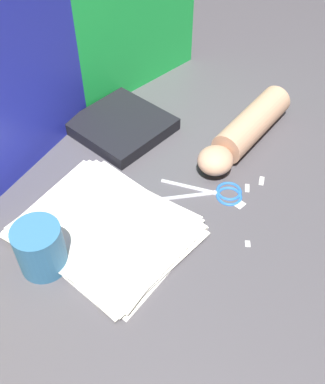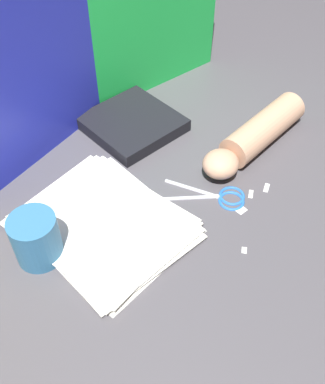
# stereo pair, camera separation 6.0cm
# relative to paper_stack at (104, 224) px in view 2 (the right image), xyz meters

# --- Properties ---
(ground_plane) EXTENTS (6.00, 6.00, 0.00)m
(ground_plane) POSITION_rel_paper_stack_xyz_m (0.13, -0.05, -0.01)
(ground_plane) COLOR #4C494F
(backdrop_panel_center) EXTENTS (0.58, 0.11, 0.57)m
(backdrop_panel_center) POSITION_rel_paper_stack_xyz_m (0.14, 0.30, 0.27)
(backdrop_panel_center) COLOR #2833D1
(backdrop_panel_center) RESTS_ON ground_plane
(paper_stack) EXTENTS (0.30, 0.35, 0.02)m
(paper_stack) POSITION_rel_paper_stack_xyz_m (0.00, 0.00, 0.00)
(paper_stack) COLOR white
(paper_stack) RESTS_ON ground_plane
(book_closed) EXTENTS (0.23, 0.23, 0.03)m
(book_closed) POSITION_rel_paper_stack_xyz_m (0.27, 0.19, 0.01)
(book_closed) COLOR black
(book_closed) RESTS_ON ground_plane
(scissors) EXTENTS (0.16, 0.19, 0.01)m
(scissors) POSITION_rel_paper_stack_xyz_m (0.23, -0.12, -0.00)
(scissors) COLOR silver
(scissors) RESTS_ON ground_plane
(hand_forearm) EXTENTS (0.34, 0.08, 0.08)m
(hand_forearm) POSITION_rel_paper_stack_xyz_m (0.42, -0.08, 0.03)
(hand_forearm) COLOR tan
(hand_forearm) RESTS_ON ground_plane
(paper_scrap_near) EXTENTS (0.03, 0.02, 0.00)m
(paper_scrap_near) POSITION_rel_paper_stack_xyz_m (0.32, -0.18, -0.01)
(paper_scrap_near) COLOR white
(paper_scrap_near) RESTS_ON ground_plane
(paper_scrap_mid) EXTENTS (0.03, 0.02, 0.00)m
(paper_scrap_mid) POSITION_rel_paper_stack_xyz_m (0.28, -0.17, -0.01)
(paper_scrap_mid) COLOR white
(paper_scrap_mid) RESTS_ON ground_plane
(paper_scrap_far) EXTENTS (0.02, 0.02, 0.00)m
(paper_scrap_far) POSITION_rel_paper_stack_xyz_m (0.15, -0.25, -0.01)
(paper_scrap_far) COLOR white
(paper_scrap_far) RESTS_ON ground_plane
(paper_scrap_side) EXTENTS (0.02, 0.02, 0.00)m
(paper_scrap_side) POSITION_rel_paper_stack_xyz_m (0.23, -0.18, -0.01)
(paper_scrap_side) COLOR white
(paper_scrap_side) RESTS_ON ground_plane
(mug) EXTENTS (0.09, 0.09, 0.10)m
(mug) POSITION_rel_paper_stack_xyz_m (-0.13, 0.04, 0.04)
(mug) COLOR teal
(mug) RESTS_ON ground_plane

